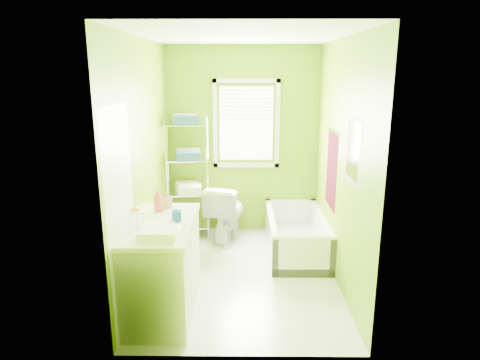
{
  "coord_description": "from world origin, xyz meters",
  "views": [
    {
      "loc": [
        0.01,
        -4.47,
        2.27
      ],
      "look_at": [
        -0.03,
        0.25,
        1.05
      ],
      "focal_mm": 32.0,
      "sensor_mm": 36.0,
      "label": 1
    }
  ],
  "objects_px": {
    "bathtub": "(296,240)",
    "wire_shelf_unit": "(189,164)",
    "vanity": "(162,264)",
    "toilet": "(226,212)"
  },
  "relations": [
    {
      "from": "bathtub",
      "to": "toilet",
      "type": "distance_m",
      "value": 1.02
    },
    {
      "from": "bathtub",
      "to": "wire_shelf_unit",
      "type": "xyz_separation_m",
      "value": [
        -1.42,
        0.54,
        0.88
      ]
    },
    {
      "from": "vanity",
      "to": "wire_shelf_unit",
      "type": "bearing_deg",
      "value": 89.2
    },
    {
      "from": "toilet",
      "to": "vanity",
      "type": "relative_size",
      "value": 0.67
    },
    {
      "from": "wire_shelf_unit",
      "to": "vanity",
      "type": "bearing_deg",
      "value": -90.8
    },
    {
      "from": "vanity",
      "to": "wire_shelf_unit",
      "type": "xyz_separation_m",
      "value": [
        0.03,
        1.93,
        0.56
      ]
    },
    {
      "from": "bathtub",
      "to": "wire_shelf_unit",
      "type": "bearing_deg",
      "value": 159.36
    },
    {
      "from": "bathtub",
      "to": "toilet",
      "type": "relative_size",
      "value": 1.92
    },
    {
      "from": "bathtub",
      "to": "vanity",
      "type": "height_order",
      "value": "vanity"
    },
    {
      "from": "bathtub",
      "to": "vanity",
      "type": "distance_m",
      "value": 2.04
    }
  ]
}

